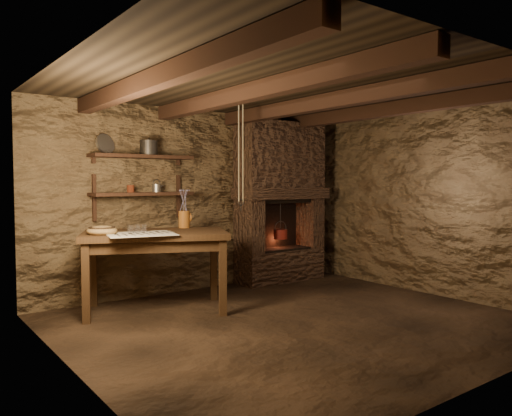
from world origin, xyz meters
TOP-DOWN VIEW (x-y plane):
  - floor at (0.00, 0.00)m, footprint 4.50×4.50m
  - back_wall at (0.00, 2.00)m, footprint 4.50×0.04m
  - front_wall at (0.00, -2.00)m, footprint 4.50×0.04m
  - left_wall at (-2.25, 0.00)m, footprint 0.04×4.00m
  - right_wall at (2.25, 0.00)m, footprint 0.04×4.00m
  - ceiling at (0.00, 0.00)m, footprint 4.50×4.00m
  - beam_far_left at (-1.50, 0.00)m, footprint 0.14×3.95m
  - beam_mid_left at (-0.50, 0.00)m, footprint 0.14×3.95m
  - beam_mid_right at (0.50, 0.00)m, footprint 0.14×3.95m
  - beam_far_right at (1.50, 0.00)m, footprint 0.14×3.95m
  - shelf_lower at (-0.85, 1.84)m, footprint 1.25×0.30m
  - shelf_upper at (-0.85, 1.84)m, footprint 1.25×0.30m
  - hearth at (1.25, 1.77)m, footprint 1.43×0.51m
  - work_table at (-0.96, 1.28)m, footprint 1.79×1.46m
  - linen_cloth at (-1.21, 1.10)m, footprint 0.80×0.70m
  - pewter_cutlery_row at (-1.21, 1.07)m, footprint 0.61×0.35m
  - drinking_glasses at (-1.19, 1.23)m, footprint 0.22×0.07m
  - stoneware_jug at (-0.47, 1.49)m, footprint 0.15×0.14m
  - wooden_bowl at (-1.54, 1.34)m, footprint 0.36×0.36m
  - iron_stockpot at (-0.77, 1.84)m, footprint 0.27×0.27m
  - tin_pan at (-1.27, 1.94)m, footprint 0.26×0.18m
  - small_kettle at (-0.67, 1.84)m, footprint 0.17×0.14m
  - rusty_tin at (-1.00, 1.84)m, footprint 0.11×0.11m
  - red_pot at (1.22, 1.72)m, footprint 0.25×0.25m
  - hanging_ropes at (0.05, 1.05)m, footprint 0.08×0.08m

SIDE VIEW (x-z plane):
  - floor at x=0.00m, z-range 0.00..0.00m
  - work_table at x=-0.96m, z-range 0.03..0.93m
  - red_pot at x=1.22m, z-range 0.43..0.97m
  - linen_cloth at x=-1.21m, z-range 0.89..0.90m
  - pewter_cutlery_row at x=-1.21m, z-range 0.90..0.91m
  - wooden_bowl at x=-1.54m, z-range 0.87..0.99m
  - drinking_glasses at x=-1.19m, z-range 0.90..0.99m
  - stoneware_jug at x=-0.47m, z-range 0.86..1.33m
  - back_wall at x=0.00m, z-range 0.00..2.40m
  - front_wall at x=0.00m, z-range 0.00..2.40m
  - left_wall at x=-2.25m, z-range 0.00..2.40m
  - right_wall at x=2.25m, z-range 0.00..2.40m
  - hearth at x=1.25m, z-range 0.08..2.38m
  - shelf_lower at x=-0.85m, z-range 1.28..1.32m
  - rusty_tin at x=-1.00m, z-range 1.32..1.41m
  - small_kettle at x=-0.67m, z-range 1.29..1.45m
  - shelf_upper at x=-0.85m, z-range 1.73..1.77m
  - hanging_ropes at x=0.05m, z-range 1.20..2.40m
  - iron_stockpot at x=-0.77m, z-range 1.77..1.93m
  - tin_pan at x=-1.27m, z-range 1.77..2.01m
  - beam_far_left at x=-1.50m, z-range 2.23..2.39m
  - beam_mid_left at x=-0.50m, z-range 2.23..2.39m
  - beam_mid_right at x=0.50m, z-range 2.23..2.39m
  - beam_far_right at x=1.50m, z-range 2.23..2.39m
  - ceiling at x=0.00m, z-range 2.38..2.42m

